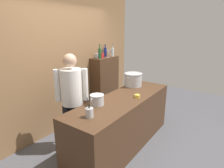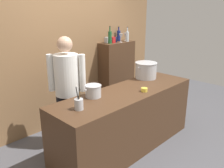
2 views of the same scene
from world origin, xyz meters
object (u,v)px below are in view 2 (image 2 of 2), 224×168
object	(u,v)px
spice_tin_silver	(107,40)
spice_tin_navy	(114,40)
wine_bottle_green	(110,37)
spice_tin_red	(112,40)
wine_bottle_clear	(127,36)
wine_glass_wide	(121,36)
wine_bottle_cobalt	(119,35)
stockpot_large	(146,70)
stockpot_small	(93,91)
wine_glass_tall	(126,35)
butter_jar	(144,90)
chef	(67,86)
utensil_crock	(79,104)

from	to	relation	value
spice_tin_silver	spice_tin_navy	xyz separation A→B (m)	(0.15, -0.05, -0.00)
wine_bottle_green	spice_tin_red	bearing A→B (deg)	16.18
wine_bottle_clear	wine_glass_wide	distance (m)	0.17
spice_tin_silver	spice_tin_red	distance (m)	0.11
wine_bottle_cobalt	wine_glass_wide	distance (m)	0.22
wine_bottle_clear	spice_tin_navy	world-z (taller)	wine_bottle_clear
stockpot_large	stockpot_small	bearing A→B (deg)	-178.21
stockpot_small	wine_glass_tall	distance (m)	2.09
wine_glass_tall	spice_tin_silver	xyz separation A→B (m)	(-0.45, 0.08, -0.06)
stockpot_small	butter_jar	world-z (taller)	stockpot_small
stockpot_large	butter_jar	world-z (taller)	stockpot_large
chef	butter_jar	distance (m)	1.08
chef	spice_tin_red	xyz separation A→B (m)	(1.47, 0.55, 0.46)
wine_bottle_green	spice_tin_silver	size ratio (longest dim) A/B	3.05
chef	spice_tin_navy	world-z (taller)	chef
chef	stockpot_small	world-z (taller)	chef
butter_jar	wine_bottle_cobalt	distance (m)	1.88
wine_bottle_green	spice_tin_navy	bearing A→B (deg)	20.28
stockpot_small	wine_bottle_clear	distance (m)	2.01
butter_jar	wine_bottle_clear	world-z (taller)	wine_bottle_clear
wine_glass_wide	spice_tin_navy	world-z (taller)	wine_glass_wide
utensil_crock	wine_bottle_green	xyz separation A→B (m)	(1.67, 1.16, 0.52)
chef	utensil_crock	size ratio (longest dim) A/B	5.95
spice_tin_red	wine_bottle_cobalt	bearing A→B (deg)	21.11
stockpot_large	spice_tin_red	world-z (taller)	spice_tin_red
chef	spice_tin_navy	xyz separation A→B (m)	(1.56, 0.59, 0.45)
utensil_crock	wine_bottle_green	bearing A→B (deg)	34.84
wine_bottle_clear	spice_tin_navy	size ratio (longest dim) A/B	2.86
butter_jar	wine_bottle_cobalt	xyz separation A→B (m)	(1.04, 1.47, 0.55)
butter_jar	wine_bottle_clear	xyz separation A→B (m)	(1.09, 1.27, 0.55)
wine_bottle_cobalt	wine_bottle_green	world-z (taller)	wine_bottle_green
butter_jar	wine_bottle_cobalt	world-z (taller)	wine_bottle_cobalt
wine_glass_wide	spice_tin_red	xyz separation A→B (m)	(-0.17, 0.06, -0.06)
wine_bottle_green	wine_glass_wide	size ratio (longest dim) A/B	1.90
wine_bottle_cobalt	spice_tin_red	bearing A→B (deg)	-158.89
butter_jar	wine_bottle_green	xyz separation A→B (m)	(0.65, 1.32, 0.56)
stockpot_small	spice_tin_silver	xyz separation A→B (m)	(1.32, 1.09, 0.44)
stockpot_small	wine_glass_wide	size ratio (longest dim) A/B	1.66
stockpot_small	wine_bottle_clear	bearing A→B (deg)	28.12
stockpot_small	wine_bottle_cobalt	distance (m)	2.08
utensil_crock	wine_bottle_clear	distance (m)	2.43
wine_bottle_green	spice_tin_navy	distance (m)	0.21
wine_bottle_cobalt	spice_tin_silver	size ratio (longest dim) A/B	2.70
butter_jar	wine_glass_wide	size ratio (longest dim) A/B	0.55
stockpot_large	stockpot_small	world-z (taller)	stockpot_large
utensil_crock	spice_tin_red	xyz separation A→B (m)	(1.77, 1.19, 0.45)
wine_glass_wide	spice_tin_silver	distance (m)	0.28
butter_jar	wine_bottle_clear	size ratio (longest dim) A/B	0.32
wine_glass_tall	wine_glass_wide	bearing A→B (deg)	-162.78
wine_bottle_cobalt	wine_glass_tall	world-z (taller)	wine_bottle_cobalt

